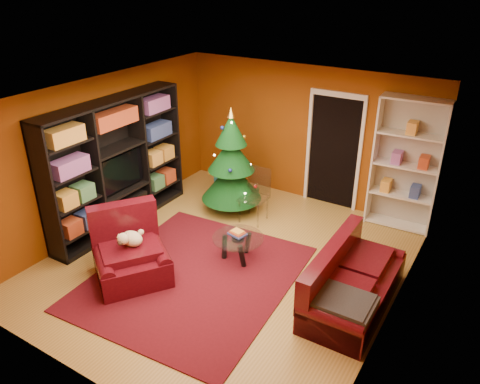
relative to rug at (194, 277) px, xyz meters
The scene contains 17 objects.
floor 0.63m from the rug, 72.89° to the left, with size 5.00×5.50×0.05m, color olive.
ceiling 2.69m from the rug, 72.89° to the left, with size 5.00×5.50×0.05m, color silver.
wall_back 3.62m from the rug, 86.85° to the left, with size 5.00×0.05×2.60m, color #803D0C.
wall_left 2.74m from the rug, 165.53° to the left, with size 0.05×5.50×2.60m, color #803D0C.
wall_right 3.06m from the rug, 12.55° to the left, with size 0.05×5.50×2.60m, color #803D0C.
doorway 3.58m from the rug, 76.74° to the left, with size 1.06×0.60×2.16m, color black, non-canonical shape.
rug is the anchor object (origin of this frame).
media_unit 2.46m from the rug, 161.92° to the left, with size 0.45×2.94×2.25m, color black, non-canonical shape.
christmas_tree 2.43m from the rug, 108.06° to the left, with size 1.12×1.12×2.00m, color #0B3F15, non-canonical shape.
gift_box_teal 3.16m from the rug, 115.16° to the left, with size 0.32×0.32×0.32m, color #1C6F84.
gift_box_green 2.67m from the rug, 102.02° to the left, with size 0.25×0.25×0.25m, color #25552D.
white_bookshelf 3.99m from the rug, 56.06° to the left, with size 1.09×0.39×2.36m, color white, non-canonical shape.
armchair 0.99m from the rug, 148.21° to the right, with size 1.09×1.09×0.86m, color #400811, non-canonical shape.
dog 1.08m from the rug, 152.51° to the right, with size 0.40×0.30×0.28m, color beige, non-canonical shape.
sofa 2.34m from the rug, 17.08° to the left, with size 1.95×0.88×0.84m, color #400811, non-canonical shape.
coffee_table 0.84m from the rug, 68.02° to the left, with size 0.80×0.80×0.50m, color gray, non-canonical shape.
acrylic_chair 2.02m from the rug, 93.70° to the left, with size 0.45×0.49×0.88m, color #66605B, non-canonical shape.
Camera 1 is at (3.40, -5.09, 4.19)m, focal length 35.00 mm.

